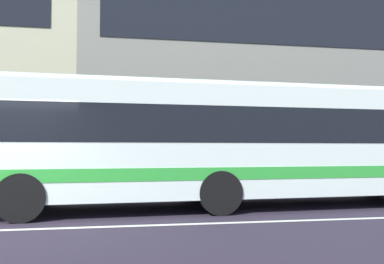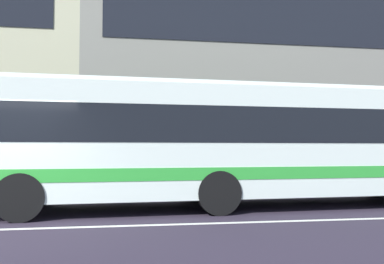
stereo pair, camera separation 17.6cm
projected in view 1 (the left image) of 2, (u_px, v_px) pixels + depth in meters
The scene contains 5 objects.
ground_plane at pixel (2, 230), 7.38m from camera, with size 160.00×160.00×0.00m, color #2C2533.
lane_centre_line at pixel (2, 230), 7.38m from camera, with size 60.00×0.16×0.01m, color silver.
hedge_row_far at pixel (32, 184), 12.82m from camera, with size 20.28×1.10×0.74m, color #244524.
apartment_block_right at pixel (297, 62), 22.30m from camera, with size 22.62×8.36×12.66m.
transit_bus at pixel (234, 141), 10.46m from camera, with size 12.03×3.13×3.08m.
Camera 1 is at (2.14, -7.94, 1.48)m, focal length 37.81 mm.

